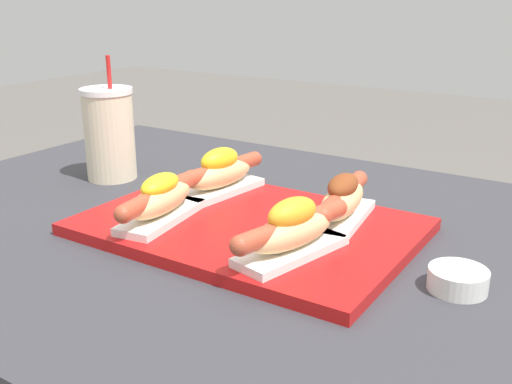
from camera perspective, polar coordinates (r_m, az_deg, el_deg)
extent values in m
cube|color=#B71414|center=(0.90, -0.69, -3.31)|extent=(0.48, 0.33, 0.02)
cube|color=white|center=(0.90, -8.97, -2.33)|extent=(0.08, 0.17, 0.01)
ellipsoid|color=#DBB77A|center=(0.90, -9.06, -0.66)|extent=(0.07, 0.15, 0.04)
cylinder|color=#AD472D|center=(0.89, -9.08, -0.22)|extent=(0.05, 0.18, 0.03)
sphere|color=#AD472D|center=(0.82, -12.54, -2.08)|extent=(0.03, 0.03, 0.03)
sphere|color=#AD472D|center=(0.97, -6.14, 1.36)|extent=(0.03, 0.03, 0.03)
ellipsoid|color=yellow|center=(0.89, -9.13, 0.72)|extent=(0.05, 0.08, 0.03)
cube|color=white|center=(0.78, 3.40, -5.62)|extent=(0.10, 0.17, 0.01)
ellipsoid|color=#DBB77A|center=(0.77, 3.44, -3.72)|extent=(0.08, 0.15, 0.04)
cylinder|color=#AD472D|center=(0.77, 3.45, -3.23)|extent=(0.07, 0.18, 0.03)
sphere|color=#AD472D|center=(0.71, -1.54, -5.14)|extent=(0.03, 0.03, 0.03)
sphere|color=#AD472D|center=(0.83, 7.69, -1.58)|extent=(0.03, 0.03, 0.03)
ellipsoid|color=gold|center=(0.76, 3.48, -2.00)|extent=(0.06, 0.09, 0.04)
cube|color=white|center=(1.02, -3.43, 0.22)|extent=(0.08, 0.17, 0.01)
ellipsoid|color=#DBB77A|center=(1.01, -3.46, 1.74)|extent=(0.07, 0.15, 0.04)
cylinder|color=#AD472D|center=(1.00, -3.47, 2.13)|extent=(0.05, 0.18, 0.03)
sphere|color=#AD472D|center=(0.94, -7.23, 0.91)|extent=(0.03, 0.03, 0.03)
sphere|color=#AD472D|center=(1.07, -0.14, 3.19)|extent=(0.03, 0.03, 0.03)
ellipsoid|color=yellow|center=(1.00, -3.49, 3.10)|extent=(0.05, 0.08, 0.04)
cube|color=white|center=(0.90, 8.14, -2.46)|extent=(0.08, 0.17, 0.01)
ellipsoid|color=#DBB77A|center=(0.89, 8.22, -0.78)|extent=(0.07, 0.15, 0.04)
cylinder|color=#AD472D|center=(0.89, 8.25, -0.34)|extent=(0.05, 0.18, 0.03)
sphere|color=#AD472D|center=(0.80, 6.36, -2.26)|extent=(0.03, 0.03, 0.03)
sphere|color=#AD472D|center=(0.97, 9.81, 1.25)|extent=(0.03, 0.03, 0.03)
ellipsoid|color=brown|center=(0.88, 8.29, 0.62)|extent=(0.05, 0.08, 0.03)
cylinder|color=silver|center=(0.77, 18.67, -7.92)|extent=(0.07, 0.07, 0.03)
cylinder|color=yellow|center=(0.76, 18.74, -7.32)|extent=(0.06, 0.06, 0.01)
cylinder|color=beige|center=(1.17, -13.77, 5.14)|extent=(0.09, 0.09, 0.16)
cylinder|color=white|center=(1.15, -14.11, 9.33)|extent=(0.10, 0.10, 0.01)
cylinder|color=red|center=(1.14, -13.83, 11.03)|extent=(0.01, 0.01, 0.06)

